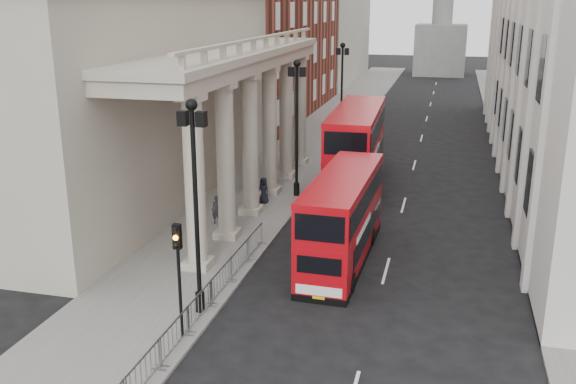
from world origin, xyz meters
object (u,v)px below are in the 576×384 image
object	(u,v)px
traffic_light	(178,260)
pedestrian_c	(264,190)
lamp_post_south	(195,194)
pedestrian_a	(217,210)
bus_near	(343,217)
lamp_post_mid	(297,119)
lamp_post_north	(342,86)
bus_far	(356,145)
pedestrian_b	(225,186)

from	to	relation	value
traffic_light	pedestrian_c	bearing A→B (deg)	95.86
lamp_post_south	pedestrian_a	world-z (taller)	lamp_post_south
bus_near	pedestrian_a	distance (m)	8.08
lamp_post_south	lamp_post_mid	xyz separation A→B (m)	(0.00, 16.00, 0.00)
lamp_post_mid	lamp_post_north	distance (m)	16.00
bus_far	lamp_post_north	bearing A→B (deg)	102.28
pedestrian_a	pedestrian_b	bearing A→B (deg)	96.19
lamp_post_south	traffic_light	distance (m)	2.71
lamp_post_mid	lamp_post_north	xyz separation A→B (m)	(0.00, 16.00, 0.00)
lamp_post_mid	lamp_post_north	size ratio (longest dim) A/B	1.00
lamp_post_south	bus_far	xyz separation A→B (m)	(3.08, 19.97, -2.27)
pedestrian_a	pedestrian_b	xyz separation A→B (m)	(-1.01, 4.07, 0.16)
bus_near	bus_far	distance (m)	13.34
bus_far	pedestrian_a	xyz separation A→B (m)	(-6.00, -10.19, -1.75)
lamp_post_south	traffic_light	xyz separation A→B (m)	(0.10, -2.02, -1.80)
pedestrian_c	pedestrian_a	bearing A→B (deg)	-90.37
bus_near	lamp_post_north	bearing A→B (deg)	101.40
lamp_post_mid	bus_near	xyz separation A→B (m)	(4.43, -9.29, -2.75)
traffic_light	bus_near	size ratio (longest dim) A/B	0.45
bus_near	bus_far	xyz separation A→B (m)	(-1.36, 13.26, 0.48)
pedestrian_b	bus_near	bearing A→B (deg)	144.69
bus_near	bus_far	size ratio (longest dim) A/B	0.82
pedestrian_a	pedestrian_c	world-z (taller)	same
bus_far	pedestrian_b	size ratio (longest dim) A/B	6.30
lamp_post_north	pedestrian_b	xyz separation A→B (m)	(-3.94, -18.15, -3.85)
bus_near	pedestrian_c	world-z (taller)	bus_near
pedestrian_a	lamp_post_north	bearing A→B (deg)	74.74
lamp_post_south	pedestrian_a	xyz separation A→B (m)	(-2.93, 9.78, -4.01)
lamp_post_south	lamp_post_north	distance (m)	32.00
bus_far	pedestrian_b	world-z (taller)	bus_far
lamp_post_south	pedestrian_a	distance (m)	10.97
lamp_post_mid	pedestrian_a	bearing A→B (deg)	-115.21
bus_far	lamp_post_south	bearing A→B (deg)	-100.81
pedestrian_c	lamp_post_south	bearing A→B (deg)	-66.05
traffic_light	pedestrian_c	size ratio (longest dim) A/B	2.76
pedestrian_b	pedestrian_c	xyz separation A→B (m)	(2.39, 0.18, -0.16)
bus_far	bus_near	bearing A→B (deg)	-86.20
lamp_post_south	pedestrian_b	bearing A→B (deg)	105.87
lamp_post_mid	pedestrian_a	world-z (taller)	lamp_post_mid
traffic_light	pedestrian_a	size ratio (longest dim) A/B	2.76
pedestrian_c	lamp_post_north	bearing A→B (deg)	102.74
bus_far	pedestrian_c	size ratio (longest dim) A/B	7.59
lamp_post_mid	bus_far	distance (m)	5.51
bus_near	pedestrian_b	distance (m)	11.06
lamp_post_south	pedestrian_a	size ratio (longest dim) A/B	5.35
pedestrian_b	pedestrian_c	distance (m)	2.40
bus_near	pedestrian_c	xyz separation A→B (m)	(-5.98, 7.32, -1.27)
bus_far	pedestrian_a	world-z (taller)	bus_far
bus_near	pedestrian_a	size ratio (longest dim) A/B	6.20
lamp_post_south	pedestrian_b	size ratio (longest dim) A/B	4.44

